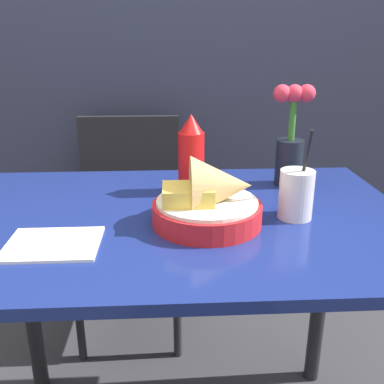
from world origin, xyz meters
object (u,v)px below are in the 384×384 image
object	(u,v)px
chair_far_window	(130,206)
flower_vase	(291,141)
food_basket	(211,201)
ketchup_bottle	(191,156)
drink_cup	(296,196)

from	to	relation	value
chair_far_window	flower_vase	distance (m)	0.80
food_basket	ketchup_bottle	xyz separation A→B (m)	(-0.03, 0.20, 0.05)
food_basket	flower_vase	world-z (taller)	flower_vase
chair_far_window	food_basket	world-z (taller)	food_basket
ketchup_bottle	drink_cup	bearing A→B (deg)	-39.08
food_basket	flower_vase	bearing A→B (deg)	46.70
food_basket	ketchup_bottle	bearing A→B (deg)	98.94
chair_far_window	food_basket	size ratio (longest dim) A/B	3.61
drink_cup	flower_vase	distance (m)	0.24
chair_far_window	ketchup_bottle	size ratio (longest dim) A/B	4.18
ketchup_bottle	flower_vase	size ratio (longest dim) A/B	0.76
flower_vase	chair_far_window	bearing A→B (deg)	133.72
chair_far_window	food_basket	xyz separation A→B (m)	(0.25, -0.76, 0.31)
ketchup_bottle	drink_cup	world-z (taller)	drink_cup
food_basket	flower_vase	size ratio (longest dim) A/B	0.88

